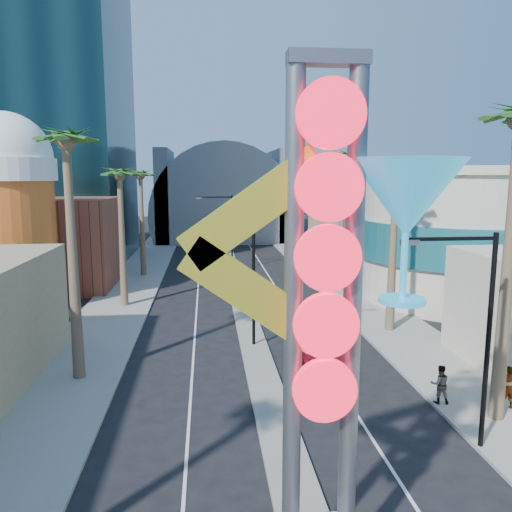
{
  "coord_description": "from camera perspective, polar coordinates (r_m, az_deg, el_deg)",
  "views": [
    {
      "loc": [
        -2.67,
        -8.04,
        9.88
      ],
      "look_at": [
        0.28,
        21.42,
        5.17
      ],
      "focal_mm": 35.0,
      "sensor_mm": 36.0,
      "label": 1
    }
  ],
  "objects": [
    {
      "name": "brick_filler_west",
      "position": [
        48.29,
        -21.7,
        1.4
      ],
      "size": [
        10.0,
        10.0,
        8.0
      ],
      "primitive_type": "cube",
      "color": "brown",
      "rests_on": "ground"
    },
    {
      "name": "filler_east",
      "position": [
        59.26,
        12.71,
        4.09
      ],
      "size": [
        10.0,
        20.0,
        10.0
      ],
      "primitive_type": "cube",
      "color": "#9C8464",
      "rests_on": "ground"
    },
    {
      "name": "palm_1",
      "position": [
        24.87,
        -20.83,
        10.64
      ],
      "size": [
        2.4,
        2.4,
        12.7
      ],
      "color": "brown",
      "rests_on": "ground"
    },
    {
      "name": "turquoise_building",
      "position": [
        43.53,
        22.69,
        2.23
      ],
      "size": [
        16.6,
        16.6,
        10.6
      ],
      "color": "beige",
      "rests_on": "ground"
    },
    {
      "name": "hotel_tower",
      "position": [
        64.86,
        -24.73,
        21.73
      ],
      "size": [
        20.0,
        20.0,
        50.0
      ],
      "primitive_type": "cube",
      "color": "black",
      "rests_on": "ground"
    },
    {
      "name": "canopy",
      "position": [
        80.27,
        -3.8,
        5.04
      ],
      "size": [
        22.0,
        16.0,
        22.0
      ],
      "color": "slate",
      "rests_on": "ground"
    },
    {
      "name": "sidewalk_west",
      "position": [
        44.66,
        -14.4,
        -3.93
      ],
      "size": [
        5.0,
        100.0,
        0.15
      ],
      "primitive_type": "cube",
      "color": "gray",
      "rests_on": "ground"
    },
    {
      "name": "beer_mug",
      "position": [
        40.7,
        -26.44,
        5.23
      ],
      "size": [
        7.0,
        7.0,
        14.5
      ],
      "color": "#C8541A",
      "rests_on": "ground"
    },
    {
      "name": "palm_6",
      "position": [
        32.22,
        15.71,
        8.8
      ],
      "size": [
        2.4,
        2.4,
        11.7
      ],
      "color": "brown",
      "rests_on": "ground"
    },
    {
      "name": "streetlight_1",
      "position": [
        52.32,
        -3.37,
        3.54
      ],
      "size": [
        3.79,
        0.25,
        8.0
      ],
      "color": "black",
      "rests_on": "ground"
    },
    {
      "name": "palm_7",
      "position": [
        43.63,
        9.96,
        10.15
      ],
      "size": [
        2.4,
        2.4,
        12.7
      ],
      "color": "brown",
      "rests_on": "ground"
    },
    {
      "name": "pedestrian_a",
      "position": [
        24.3,
        26.81,
        -13.21
      ],
      "size": [
        0.76,
        0.59,
        1.86
      ],
      "primitive_type": "imported",
      "rotation": [
        0.0,
        0.0,
        2.91
      ],
      "color": "gray",
      "rests_on": "sidewalk_east"
    },
    {
      "name": "sidewalk_east",
      "position": [
        45.78,
        9.86,
        -3.46
      ],
      "size": [
        5.0,
        100.0,
        0.15
      ],
      "primitive_type": "cube",
      "color": "gray",
      "rests_on": "ground"
    },
    {
      "name": "streetlight_2",
      "position": [
        19.26,
        23.92,
        -6.95
      ],
      "size": [
        3.45,
        0.25,
        8.0
      ],
      "color": "black",
      "rests_on": "ground"
    },
    {
      "name": "palm_2",
      "position": [
        38.56,
        -15.32,
        8.13
      ],
      "size": [
        2.4,
        2.4,
        11.2
      ],
      "color": "brown",
      "rests_on": "ground"
    },
    {
      "name": "palm_3",
      "position": [
        50.44,
        -13.06,
        8.36
      ],
      "size": [
        2.4,
        2.4,
        11.2
      ],
      "color": "brown",
      "rests_on": "ground"
    },
    {
      "name": "red_pickup",
      "position": [
        27.16,
        7.5,
        -10.74
      ],
      "size": [
        2.53,
        5.28,
        1.45
      ],
      "primitive_type": "imported",
      "rotation": [
        0.0,
        0.0,
        -0.02
      ],
      "color": "#AD0D1E",
      "rests_on": "ground"
    },
    {
      "name": "neon_sign",
      "position": [
        11.82,
        11.61,
        -3.71
      ],
      "size": [
        6.53,
        2.6,
        12.55
      ],
      "color": "gray",
      "rests_on": "ground"
    },
    {
      "name": "pedestrian_b",
      "position": [
        23.67,
        20.27,
        -13.56
      ],
      "size": [
        0.93,
        0.79,
        1.71
      ],
      "primitive_type": "imported",
      "rotation": [
        0.0,
        0.0,
        2.96
      ],
      "color": "gray",
      "rests_on": "sidewalk_east"
    },
    {
      "name": "median",
      "position": [
        47.14,
        -2.34,
        -2.97
      ],
      "size": [
        1.6,
        84.0,
        0.15
      ],
      "primitive_type": "cube",
      "color": "gray",
      "rests_on": "ground"
    },
    {
      "name": "streetlight_0",
      "position": [
        28.66,
        0.82,
        -1.01
      ],
      "size": [
        3.79,
        0.25,
        8.0
      ],
      "color": "black",
      "rests_on": "ground"
    }
  ]
}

